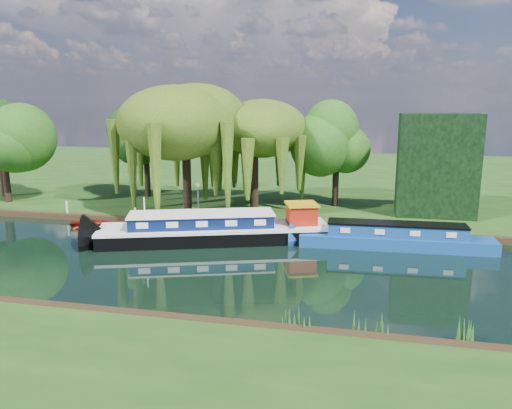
# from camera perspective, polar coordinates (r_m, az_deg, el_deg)

# --- Properties ---
(ground) EXTENTS (120.00, 120.00, 0.00)m
(ground) POSITION_cam_1_polar(r_m,az_deg,el_deg) (31.54, -13.67, -5.96)
(ground) COLOR black
(far_bank) EXTENTS (120.00, 52.00, 0.45)m
(far_bank) POSITION_cam_1_polar(r_m,az_deg,el_deg) (63.02, -0.06, 3.50)
(far_bank) COLOR #163C10
(far_bank) RESTS_ON ground
(dutch_barge) EXTENTS (15.82, 8.32, 3.28)m
(dutch_barge) POSITION_cam_1_polar(r_m,az_deg,el_deg) (34.10, -4.53, -2.87)
(dutch_barge) COLOR black
(dutch_barge) RESTS_ON ground
(narrowboat) EXTENTS (12.47, 2.58, 1.81)m
(narrowboat) POSITION_cam_1_polar(r_m,az_deg,el_deg) (33.75, 15.67, -3.74)
(narrowboat) COLOR navy
(narrowboat) RESTS_ON ground
(red_dinghy) EXTENTS (3.60, 2.89, 0.66)m
(red_dinghy) POSITION_cam_1_polar(r_m,az_deg,el_deg) (40.09, -18.19, -2.38)
(red_dinghy) COLOR maroon
(red_dinghy) RESTS_ON ground
(willow_left) EXTENTS (8.18, 8.18, 9.80)m
(willow_left) POSITION_cam_1_polar(r_m,az_deg,el_deg) (40.70, -8.08, 9.11)
(willow_left) COLOR black
(willow_left) RESTS_ON far_bank
(willow_right) EXTENTS (6.72, 6.72, 8.19)m
(willow_right) POSITION_cam_1_polar(r_m,az_deg,el_deg) (41.32, -0.21, 7.67)
(willow_right) COLOR black
(willow_right) RESTS_ON far_bank
(tree_far_left) EXTENTS (5.23, 5.23, 8.42)m
(tree_far_left) POSITION_cam_1_polar(r_m,az_deg,el_deg) (49.46, -27.03, 6.85)
(tree_far_left) COLOR black
(tree_far_left) RESTS_ON far_bank
(tree_far_mid) EXTENTS (4.72, 4.72, 7.73)m
(tree_far_mid) POSITION_cam_1_polar(r_m,az_deg,el_deg) (47.86, -12.51, 7.22)
(tree_far_mid) COLOR black
(tree_far_mid) RESTS_ON far_bank
(tree_far_right) EXTENTS (4.73, 4.73, 7.74)m
(tree_far_right) POSITION_cam_1_polar(r_m,az_deg,el_deg) (43.05, 9.22, 6.83)
(tree_far_right) COLOR black
(tree_far_right) RESTS_ON far_bank
(conifer_hedge) EXTENTS (6.00, 3.00, 8.00)m
(conifer_hedge) POSITION_cam_1_polar(r_m,az_deg,el_deg) (41.52, 20.00, 4.23)
(conifer_hedge) COLOR black
(conifer_hedge) RESTS_ON far_bank
(lamppost) EXTENTS (0.36, 0.36, 2.56)m
(lamppost) POSITION_cam_1_polar(r_m,az_deg,el_deg) (40.19, -6.66, 1.71)
(lamppost) COLOR silver
(lamppost) RESTS_ON far_bank
(mooring_posts) EXTENTS (19.16, 0.16, 1.00)m
(mooring_posts) POSITION_cam_1_polar(r_m,az_deg,el_deg) (38.89, -9.01, -0.91)
(mooring_posts) COLOR silver
(mooring_posts) RESTS_ON far_bank
(reeds_near) EXTENTS (33.70, 1.50, 1.10)m
(reeds_near) POSITION_cam_1_polar(r_m,az_deg,el_deg) (22.28, -6.16, -11.87)
(reeds_near) COLOR #1B5316
(reeds_near) RESTS_ON ground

